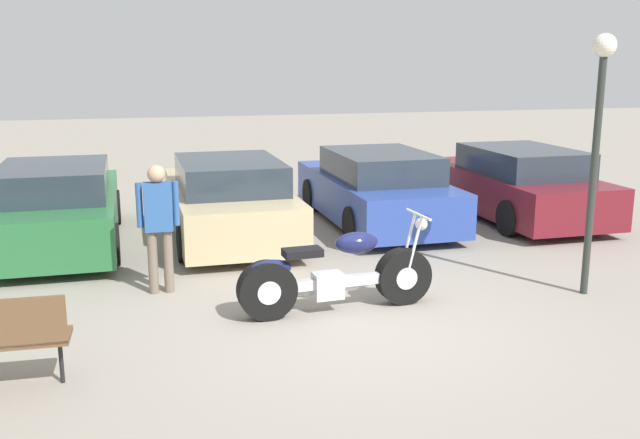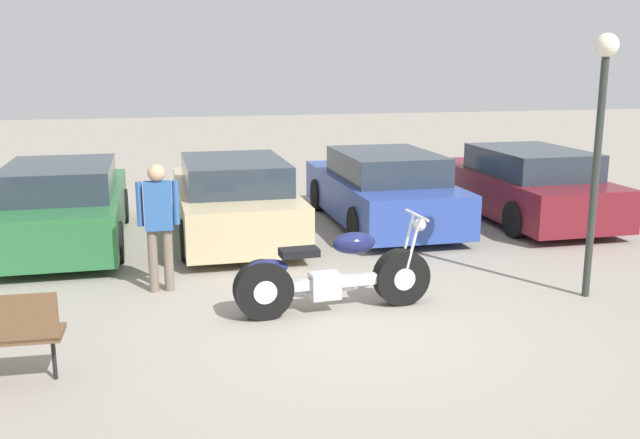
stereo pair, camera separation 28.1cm
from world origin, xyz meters
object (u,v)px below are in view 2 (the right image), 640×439
object	(u,v)px
lamp_post	(601,116)
parked_car_green	(63,206)
parked_car_blue	(382,190)
motorcycle	(332,276)
parked_car_champagne	(234,200)
person_standing	(159,217)
parked_car_maroon	(524,185)

from	to	relation	value
lamp_post	parked_car_green	bearing A→B (deg)	147.63
parked_car_green	lamp_post	distance (m)	7.95
parked_car_blue	lamp_post	size ratio (longest dim) A/B	1.37
motorcycle	parked_car_green	bearing A→B (deg)	130.30
lamp_post	parked_car_champagne	bearing A→B (deg)	133.65
parked_car_green	person_standing	xyz separation A→B (m)	(1.44, -2.74, 0.34)
parked_car_maroon	person_standing	size ratio (longest dim) A/B	2.68
parked_car_champagne	person_standing	xyz separation A→B (m)	(-1.23, -2.66, 0.34)
motorcycle	parked_car_champagne	bearing A→B (deg)	100.04
motorcycle	parked_car_maroon	xyz separation A→B (m)	(4.66, 4.01, 0.20)
parked_car_blue	motorcycle	bearing A→B (deg)	-115.35
motorcycle	lamp_post	size ratio (longest dim) A/B	0.74
parked_car_blue	parked_car_green	bearing A→B (deg)	-177.53
parked_car_champagne	parked_car_maroon	distance (m)	5.35
motorcycle	parked_car_blue	distance (m)	4.64
motorcycle	parked_car_green	world-z (taller)	parked_car_green
parked_car_green	lamp_post	world-z (taller)	lamp_post
motorcycle	person_standing	distance (m)	2.34
parked_car_green	lamp_post	size ratio (longest dim) A/B	1.37
parked_car_maroon	parked_car_green	bearing A→B (deg)	-179.66
lamp_post	person_standing	distance (m)	5.47
parked_car_champagne	parked_car_maroon	bearing A→B (deg)	1.34
motorcycle	parked_car_blue	xyz separation A→B (m)	(1.99, 4.19, 0.20)
motorcycle	lamp_post	world-z (taller)	lamp_post
motorcycle	parked_car_maroon	bearing A→B (deg)	40.71
parked_car_blue	parked_car_maroon	bearing A→B (deg)	-3.92
motorcycle	person_standing	size ratio (longest dim) A/B	1.46
parked_car_blue	person_standing	bearing A→B (deg)	-142.72
parked_car_maroon	person_standing	xyz separation A→B (m)	(-6.58, -2.79, 0.34)
parked_car_green	person_standing	distance (m)	3.12
parked_car_green	parked_car_maroon	size ratio (longest dim) A/B	1.00
motorcycle	parked_car_blue	size ratio (longest dim) A/B	0.54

